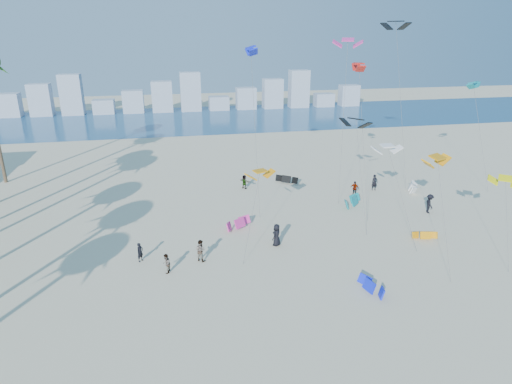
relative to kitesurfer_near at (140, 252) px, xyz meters
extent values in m
plane|color=navy|center=(6.54, 57.63, -0.77)|extent=(220.00, 220.00, 0.00)
imported|color=black|center=(0.00, 0.00, 0.00)|extent=(0.65, 0.67, 1.55)
imported|color=gray|center=(4.62, -0.80, 0.11)|extent=(1.09, 1.06, 1.76)
imported|color=black|center=(11.08, 0.54, 0.18)|extent=(1.09, 1.10, 1.92)
imported|color=gray|center=(22.26, 10.49, 0.02)|extent=(0.97, 0.90, 1.59)
imported|color=black|center=(27.52, 4.40, 0.19)|extent=(0.93, 1.36, 1.93)
imported|color=gray|center=(10.83, 14.94, 0.03)|extent=(1.34, 1.43, 1.60)
imported|color=black|center=(25.10, 11.54, 0.14)|extent=(0.70, 0.49, 1.82)
imported|color=gray|center=(1.99, -2.19, -0.01)|extent=(0.73, 0.85, 1.53)
cylinder|color=#595959|center=(8.96, 0.35, 2.19)|extent=(2.36, 4.87, 5.95)
cylinder|color=#595959|center=(19.58, 3.45, 3.89)|extent=(0.48, 5.22, 9.35)
cylinder|color=#595959|center=(21.32, -0.87, 3.24)|extent=(1.58, 3.88, 8.03)
cylinder|color=#595959|center=(10.99, 9.24, 6.97)|extent=(0.18, 5.42, 15.49)
cylinder|color=#595959|center=(20.89, 6.41, 6.24)|extent=(0.30, 5.42, 14.04)
cylinder|color=#595959|center=(27.36, -5.75, 2.48)|extent=(0.45, 2.67, 6.52)
cylinder|color=#595959|center=(20.47, 10.62, 7.27)|extent=(1.71, 4.55, 16.10)
cylinder|color=#595959|center=(36.65, 10.28, 5.04)|extent=(1.54, 3.61, 11.63)
cylinder|color=#595959|center=(22.13, -5.50, 3.33)|extent=(0.24, 4.08, 8.21)
cylinder|color=#595959|center=(28.13, 12.97, 8.17)|extent=(1.29, 4.09, 17.89)
cube|color=#9EADBF|center=(-29.26, 67.63, 1.63)|extent=(4.40, 3.00, 4.80)
cube|color=#9EADBF|center=(-23.06, 67.63, 2.53)|extent=(4.40, 3.00, 6.60)
cube|color=#9EADBF|center=(-16.86, 67.63, 3.43)|extent=(4.40, 3.00, 8.40)
cube|color=#9EADBF|center=(-10.66, 67.63, 0.73)|extent=(4.40, 3.00, 3.00)
cube|color=#9EADBF|center=(-4.46, 67.63, 1.63)|extent=(4.40, 3.00, 4.80)
cube|color=#9EADBF|center=(1.74, 67.63, 2.53)|extent=(4.40, 3.00, 6.60)
cube|color=#9EADBF|center=(7.94, 67.63, 3.43)|extent=(4.40, 3.00, 8.40)
cube|color=#9EADBF|center=(14.14, 67.63, 0.73)|extent=(4.40, 3.00, 3.00)
cube|color=#9EADBF|center=(20.34, 67.63, 1.63)|extent=(4.40, 3.00, 4.80)
cube|color=#9EADBF|center=(26.54, 67.63, 2.53)|extent=(4.40, 3.00, 6.60)
cube|color=#9EADBF|center=(32.74, 67.63, 3.43)|extent=(4.40, 3.00, 8.40)
cube|color=#9EADBF|center=(38.94, 67.63, 0.73)|extent=(4.40, 3.00, 3.00)
cube|color=#9EADBF|center=(45.14, 67.63, 1.63)|extent=(4.40, 3.00, 4.80)
camera|label=1|loc=(2.94, -31.61, 16.30)|focal=30.83mm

